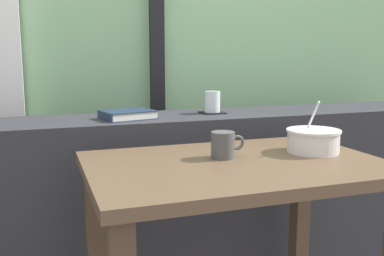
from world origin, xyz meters
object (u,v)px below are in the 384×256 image
juice_glass (212,102)px  breakfast_table (235,204)px  fork_utensil (291,141)px  ceramic_mug (224,145)px  coaster_square (212,113)px  soup_bowl (313,141)px  closed_book (128,115)px

juice_glass → breakfast_table: bearing=-104.8°
juice_glass → fork_utensil: size_ratio=0.55×
fork_utensil → ceramic_mug: (-0.35, -0.16, 0.04)m
breakfast_table → ceramic_mug: size_ratio=8.13×
breakfast_table → fork_utensil: size_ratio=5.40×
coaster_square → soup_bowl: soup_bowl is taller
fork_utensil → coaster_square: bearing=143.1°
coaster_square → closed_book: (-0.39, -0.04, 0.01)m
soup_bowl → fork_utensil: 0.19m
soup_bowl → fork_utensil: size_ratio=1.07×
juice_glass → closed_book: size_ratio=0.40×
breakfast_table → soup_bowl: 0.35m
breakfast_table → juice_glass: juice_glass is taller
coaster_square → juice_glass: size_ratio=1.08×
breakfast_table → juice_glass: bearing=75.2°
breakfast_table → soup_bowl: size_ratio=5.06×
closed_book → soup_bowl: 0.74m
ceramic_mug → fork_utensil: bearing=24.5°
coaster_square → ceramic_mug: (-0.17, -0.53, -0.03)m
juice_glass → ceramic_mug: 0.57m
closed_book → juice_glass: bearing=6.5°
closed_book → soup_bowl: (0.53, -0.51, -0.05)m
closed_book → coaster_square: bearing=6.5°
soup_bowl → coaster_square: bearing=104.6°
closed_book → ceramic_mug: size_ratio=2.05×
fork_utensil → soup_bowl: bearing=-69.9°
breakfast_table → juice_glass: size_ratio=9.90×
breakfast_table → closed_book: size_ratio=3.97×
ceramic_mug → coaster_square: bearing=71.9°
fork_utensil → ceramic_mug: ceramic_mug is taller
closed_book → ceramic_mug: bearing=-66.5°
juice_glass → closed_book: juice_glass is taller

